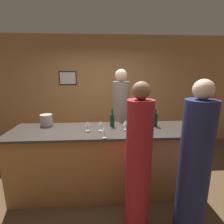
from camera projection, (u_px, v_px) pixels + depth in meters
ground_plane at (104, 189)px, 2.91m from camera, size 14.00×14.00×0.00m
back_wall at (102, 91)px, 4.58m from camera, size 8.00×0.08×2.80m
bar_counter at (104, 160)px, 2.79m from camera, size 2.83×0.80×1.05m
bartender at (121, 122)px, 3.45m from camera, size 0.31×0.31×1.96m
guest_0 at (194, 168)px, 1.95m from camera, size 0.34×0.34×1.85m
guest_1 at (138, 165)px, 2.02m from camera, size 0.30×0.30×1.82m
wine_bottle_0 at (112, 120)px, 2.82m from camera, size 0.07×0.07×0.28m
wine_bottle_1 at (155, 119)px, 2.82m from camera, size 0.08×0.08×0.28m
wine_bottle_2 at (187, 123)px, 2.62m from camera, size 0.07×0.07×0.29m
ice_bucket at (46, 120)px, 2.87m from camera, size 0.20×0.20×0.18m
wine_glass_0 at (126, 123)px, 2.64m from camera, size 0.07×0.07×0.15m
wine_glass_1 at (101, 123)px, 2.59m from camera, size 0.06×0.06×0.15m
wine_glass_2 at (131, 124)px, 2.56m from camera, size 0.07×0.07×0.16m
wine_glass_3 at (104, 129)px, 2.31m from camera, size 0.08×0.08×0.17m
wine_glass_4 at (87, 124)px, 2.58m from camera, size 0.07×0.07×0.15m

